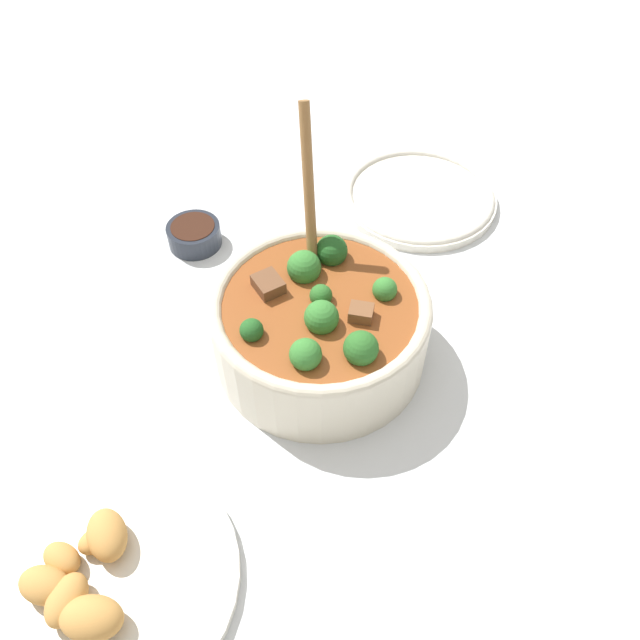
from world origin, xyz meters
The scene contains 5 objects.
ground_plane centered at (0.00, 0.00, 0.00)m, with size 4.00×4.00×0.00m, color silver.
stew_bowl centered at (0.00, 0.00, 0.05)m, with size 0.24×0.25×0.26m.
condiment_bowl centered at (0.20, -0.16, 0.02)m, with size 0.07×0.07×0.03m.
empty_plate centered at (-0.09, -0.30, 0.01)m, with size 0.23×0.23×0.02m.
food_plate centered at (0.14, 0.29, 0.01)m, with size 0.23×0.23×0.05m.
Camera 1 is at (-0.08, 0.44, 0.58)m, focal length 35.00 mm.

